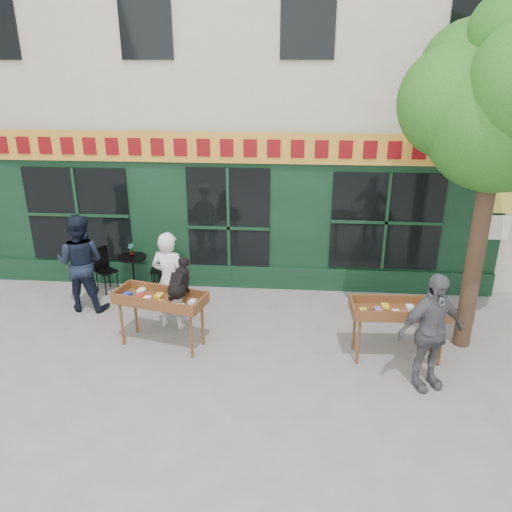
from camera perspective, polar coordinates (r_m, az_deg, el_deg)
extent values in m
plane|color=slate|center=(8.86, -4.99, -9.75)|extent=(80.00, 80.00, 0.00)
cube|color=beige|center=(13.56, -1.20, 23.10)|extent=(14.00, 7.00, 10.00)
cube|color=black|center=(10.42, -3.08, 4.75)|extent=(11.00, 0.16, 3.20)
cube|color=gold|center=(10.00, -3.34, 12.27)|extent=(11.00, 0.06, 0.60)
cube|color=maroon|center=(9.96, -3.37, 12.24)|extent=(9.60, 0.03, 0.34)
cube|color=black|center=(10.79, -3.02, -2.30)|extent=(11.00, 0.10, 0.50)
cube|color=black|center=(10.40, -3.13, 3.27)|extent=(1.70, 0.05, 2.50)
cube|color=black|center=(11.23, -19.61, 4.48)|extent=(2.20, 0.05, 2.00)
cube|color=black|center=(10.41, 14.63, 3.77)|extent=(2.20, 0.05, 2.00)
cube|color=silver|center=(11.00, 25.98, 2.94)|extent=(0.42, 0.02, 0.50)
cube|color=#E5D14C|center=(10.86, 26.44, 5.69)|extent=(0.42, 0.02, 0.50)
cube|color=silver|center=(10.75, 26.92, 8.51)|extent=(0.42, 0.02, 0.50)
cylinder|color=#382619|center=(8.75, 23.95, 1.03)|extent=(0.28, 0.28, 3.60)
sphere|color=#175A14|center=(8.34, 26.02, 14.04)|extent=(2.20, 2.20, 2.20)
sphere|color=#175A14|center=(8.33, 21.77, 16.03)|extent=(1.70, 1.70, 1.70)
sphere|color=#175A14|center=(8.78, 23.38, 18.65)|extent=(1.60, 1.60, 1.60)
cylinder|color=brown|center=(8.86, -15.08, -7.49)|extent=(0.05, 0.05, 0.80)
cylinder|color=brown|center=(8.26, -7.41, -9.08)|extent=(0.05, 0.05, 0.80)
cylinder|color=brown|center=(9.18, -13.60, -6.28)|extent=(0.05, 0.05, 0.80)
cylinder|color=brown|center=(8.61, -6.14, -7.71)|extent=(0.05, 0.05, 0.80)
cube|color=brown|center=(8.52, -10.87, -5.14)|extent=(1.60, 0.92, 0.05)
cube|color=brown|center=(8.26, -11.87, -5.47)|extent=(1.47, 0.40, 0.18)
cube|color=brown|center=(8.71, -9.98, -3.88)|extent=(1.47, 0.40, 0.18)
cube|color=brown|center=(8.49, -10.89, -4.78)|extent=(1.36, 0.70, 0.06)
imported|color=silver|center=(9.04, -9.85, -2.81)|extent=(0.75, 0.58, 1.82)
cylinder|color=brown|center=(8.21, 11.61, -9.59)|extent=(0.05, 0.05, 0.80)
cylinder|color=brown|center=(8.52, 20.38, -9.36)|extent=(0.05, 0.05, 0.80)
cylinder|color=brown|center=(8.59, 11.17, -8.10)|extent=(0.05, 0.05, 0.80)
cylinder|color=brown|center=(8.89, 19.55, -7.94)|extent=(0.05, 0.05, 0.80)
cube|color=brown|center=(8.33, 16.03, -6.24)|extent=(1.52, 0.65, 0.05)
cube|color=brown|center=(8.05, 16.55, -6.68)|extent=(1.50, 0.11, 0.18)
cube|color=brown|center=(8.55, 15.65, -4.88)|extent=(1.50, 0.11, 0.18)
cube|color=brown|center=(8.31, 16.07, -5.87)|extent=(1.32, 0.46, 0.06)
imported|color=#515256|center=(7.72, 19.30, -8.21)|extent=(1.15, 0.82, 1.82)
cylinder|color=black|center=(11.03, -13.65, -3.67)|extent=(0.36, 0.36, 0.03)
cylinder|color=black|center=(10.88, -13.81, -1.95)|extent=(0.04, 0.04, 0.72)
cylinder|color=black|center=(10.75, -13.98, -0.13)|extent=(0.60, 0.60, 0.03)
cube|color=black|center=(10.96, -16.74, -1.70)|extent=(0.50, 0.50, 0.03)
cube|color=black|center=(11.00, -17.36, -0.27)|extent=(0.24, 0.31, 0.50)
cylinder|color=black|center=(10.86, -16.84, -3.25)|extent=(0.02, 0.02, 0.44)
cylinder|color=black|center=(11.00, -15.53, -2.78)|extent=(0.02, 0.02, 0.44)
cylinder|color=black|center=(11.09, -17.68, -2.81)|extent=(0.02, 0.02, 0.44)
cylinder|color=black|center=(11.23, -16.40, -2.36)|extent=(0.02, 0.02, 0.44)
cube|color=black|center=(10.74, -10.98, -1.62)|extent=(0.41, 0.41, 0.03)
cube|color=black|center=(10.63, -10.16, -0.36)|extent=(0.08, 0.36, 0.50)
cylinder|color=black|center=(10.99, -11.59, -2.44)|extent=(0.02, 0.02, 0.44)
cylinder|color=black|center=(10.72, -11.78, -3.08)|extent=(0.02, 0.02, 0.44)
cylinder|color=black|center=(10.95, -10.03, -2.41)|extent=(0.02, 0.02, 0.44)
cylinder|color=black|center=(10.68, -10.18, -3.05)|extent=(0.02, 0.02, 0.44)
imported|color=gray|center=(10.69, -14.06, 0.66)|extent=(0.18, 0.15, 0.29)
imported|color=black|center=(10.15, -19.40, -0.73)|extent=(0.95, 0.75, 1.93)
cube|color=black|center=(10.87, -9.94, -1.56)|extent=(0.59, 0.32, 0.79)
cube|color=black|center=(10.85, -9.96, -1.60)|extent=(0.49, 0.27, 0.65)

